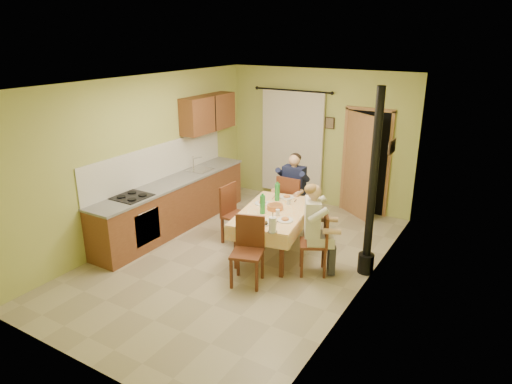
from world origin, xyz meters
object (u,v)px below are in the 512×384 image
Objects in this scene: chair_right at (314,255)px; man_right at (315,219)px; chair_far at (292,213)px; chair_left at (237,226)px; chair_near at (247,265)px; stove_flue at (371,210)px; man_far at (293,183)px; dining_table at (274,232)px.

man_right is (-0.01, -0.01, 0.59)m from chair_right.
chair_left is at bearing -118.73° from chair_far.
man_right reaches higher than chair_far.
stove_flue is (1.38, 1.19, 0.73)m from chair_near.
stove_flue is at bearing -157.01° from chair_near.
man_right is (1.03, -1.35, 0.59)m from chair_far.
man_far is at bearing 151.35° from stove_flue.
dining_table is 1.24m from man_far.
chair_far is 1.01× the size of chair_left.
man_far and man_right have the same top height.
chair_far reaches higher than chair_left.
man_far is (-0.35, 2.14, 0.59)m from chair_near.
chair_left is at bearing -177.60° from stove_flue.
man_right is at bearing -53.48° from man_far.
chair_near is 1.05m from chair_right.
chair_right is at bearing -53.05° from man_far.
dining_table is 0.87m from chair_right.
chair_near reaches higher than dining_table.
man_far is 1.00× the size of man_right.
chair_near is at bearing 111.24° from man_right.
chair_far is 0.59m from man_far.
chair_far is at bearing 10.73° from chair_right.
chair_left is at bearing 51.21° from man_right.
chair_right is 0.69× the size of man_right.
chair_right is at bearing -149.66° from chair_near.
chair_near is (0.13, -1.02, -0.09)m from dining_table.
chair_right is 1.08m from stove_flue.
chair_right is at bearing -148.81° from stove_flue.
chair_right is 1.81m from man_far.
stove_flue is (1.73, -0.94, 0.15)m from man_far.
chair_near is at bearing -81.41° from man_far.
chair_far reaches higher than chair_right.
stove_flue is (0.68, 0.41, 0.74)m from chair_right.
man_far is 1.71m from man_right.
stove_flue is (2.27, 0.10, 0.73)m from chair_left.
chair_near is 0.98× the size of chair_left.
stove_flue reaches higher than man_right.
chair_far is 1.08× the size of chair_right.
dining_table is 1.82× the size of chair_near.
chair_right is 0.34× the size of stove_flue.
chair_far is 1.03× the size of chair_near.
chair_near is 1.04× the size of chair_right.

